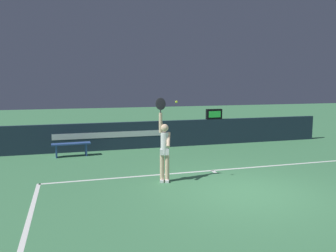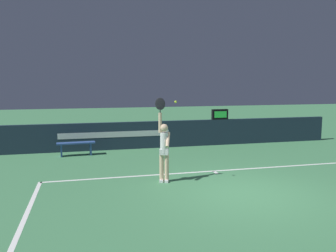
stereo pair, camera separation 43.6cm
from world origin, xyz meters
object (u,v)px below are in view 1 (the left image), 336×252
courtside_bench_near (71,146)px  tennis_player (164,148)px  speed_display (214,114)px  tennis_ball (176,102)px

courtside_bench_near → tennis_player: bearing=-59.3°
speed_display → courtside_bench_near: (-6.22, -0.84, -0.99)m
speed_display → tennis_ball: (-3.48, -5.28, 0.90)m
speed_display → courtside_bench_near: speed_display is taller
tennis_ball → courtside_bench_near: tennis_ball is taller
speed_display → tennis_player: size_ratio=0.31×
tennis_player → courtside_bench_near: tennis_player is taller
tennis_player → courtside_bench_near: 4.91m
tennis_player → tennis_ball: bearing=-44.6°
speed_display → courtside_bench_near: 6.36m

